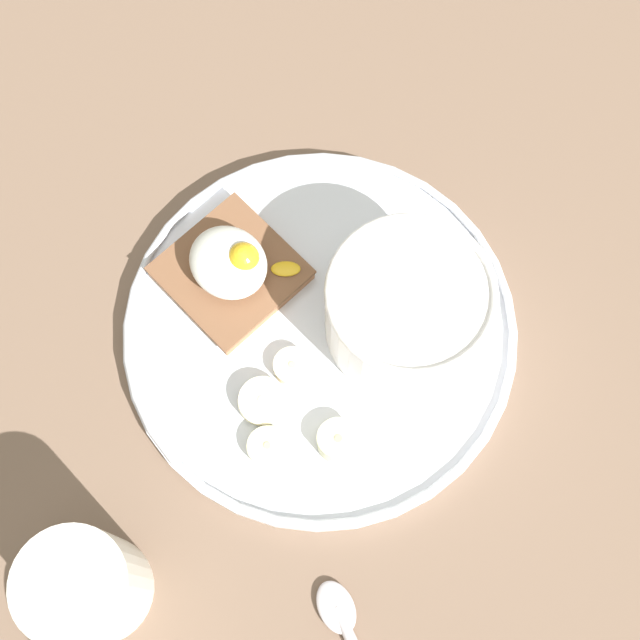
{
  "coord_description": "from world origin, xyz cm",
  "views": [
    {
      "loc": [
        -14.64,
        14.07,
        64.41
      ],
      "look_at": [
        0.0,
        0.0,
        5.0
      ],
      "focal_mm": 50.0,
      "sensor_mm": 36.0,
      "label": 1
    }
  ],
  "objects_px": {
    "toast_slice": "(231,273)",
    "banana_slice_front": "(338,440)",
    "banana_slice_back": "(262,401)",
    "spoon": "(350,638)",
    "poached_egg": "(231,262)",
    "banana_slice_right": "(267,447)",
    "banana_slice_left": "(292,367)",
    "coffee_mug": "(85,591)",
    "oatmeal_bowl": "(407,309)"
  },
  "relations": [
    {
      "from": "banana_slice_front",
      "to": "poached_egg",
      "type": "bearing_deg",
      "value": -12.41
    },
    {
      "from": "oatmeal_bowl",
      "to": "banana_slice_right",
      "type": "relative_size",
      "value": 2.88
    },
    {
      "from": "toast_slice",
      "to": "banana_slice_right",
      "type": "height_order",
      "value": "toast_slice"
    },
    {
      "from": "banana_slice_front",
      "to": "banana_slice_right",
      "type": "relative_size",
      "value": 1.05
    },
    {
      "from": "banana_slice_left",
      "to": "banana_slice_right",
      "type": "distance_m",
      "value": 0.06
    },
    {
      "from": "coffee_mug",
      "to": "banana_slice_left",
      "type": "bearing_deg",
      "value": -83.46
    },
    {
      "from": "coffee_mug",
      "to": "toast_slice",
      "type": "bearing_deg",
      "value": -63.76
    },
    {
      "from": "toast_slice",
      "to": "spoon",
      "type": "distance_m",
      "value": 0.27
    },
    {
      "from": "banana_slice_left",
      "to": "banana_slice_right",
      "type": "xyz_separation_m",
      "value": [
        -0.03,
        0.05,
        0.0
      ]
    },
    {
      "from": "oatmeal_bowl",
      "to": "spoon",
      "type": "bearing_deg",
      "value": 125.52
    },
    {
      "from": "banana_slice_front",
      "to": "banana_slice_left",
      "type": "relative_size",
      "value": 1.18
    },
    {
      "from": "banana_slice_back",
      "to": "coffee_mug",
      "type": "distance_m",
      "value": 0.17
    },
    {
      "from": "oatmeal_bowl",
      "to": "poached_egg",
      "type": "bearing_deg",
      "value": 28.65
    },
    {
      "from": "banana_slice_front",
      "to": "spoon",
      "type": "bearing_deg",
      "value": 139.37
    },
    {
      "from": "banana_slice_left",
      "to": "coffee_mug",
      "type": "distance_m",
      "value": 0.2
    },
    {
      "from": "banana_slice_back",
      "to": "banana_slice_left",
      "type": "bearing_deg",
      "value": -83.16
    },
    {
      "from": "poached_egg",
      "to": "banana_slice_left",
      "type": "bearing_deg",
      "value": 167.92
    },
    {
      "from": "banana_slice_front",
      "to": "banana_slice_back",
      "type": "bearing_deg",
      "value": 18.04
    },
    {
      "from": "oatmeal_bowl",
      "to": "spoon",
      "type": "distance_m",
      "value": 0.22
    },
    {
      "from": "oatmeal_bowl",
      "to": "banana_slice_back",
      "type": "relative_size",
      "value": 2.79
    },
    {
      "from": "coffee_mug",
      "to": "spoon",
      "type": "relative_size",
      "value": 0.88
    },
    {
      "from": "banana_slice_right",
      "to": "oatmeal_bowl",
      "type": "bearing_deg",
      "value": -90.9
    },
    {
      "from": "banana_slice_left",
      "to": "spoon",
      "type": "distance_m",
      "value": 0.19
    },
    {
      "from": "banana_slice_back",
      "to": "banana_slice_right",
      "type": "distance_m",
      "value": 0.03
    },
    {
      "from": "banana_slice_left",
      "to": "spoon",
      "type": "bearing_deg",
      "value": 148.39
    },
    {
      "from": "toast_slice",
      "to": "banana_slice_left",
      "type": "distance_m",
      "value": 0.08
    },
    {
      "from": "oatmeal_bowl",
      "to": "spoon",
      "type": "height_order",
      "value": "oatmeal_bowl"
    },
    {
      "from": "toast_slice",
      "to": "banana_slice_front",
      "type": "xyz_separation_m",
      "value": [
        -0.14,
        0.03,
        0.0
      ]
    },
    {
      "from": "poached_egg",
      "to": "spoon",
      "type": "distance_m",
      "value": 0.27
    },
    {
      "from": "toast_slice",
      "to": "banana_slice_right",
      "type": "xyz_separation_m",
      "value": [
        -0.11,
        0.07,
        -0.0
      ]
    },
    {
      "from": "banana_slice_back",
      "to": "coffee_mug",
      "type": "xyz_separation_m",
      "value": [
        -0.02,
        0.17,
        0.03
      ]
    },
    {
      "from": "toast_slice",
      "to": "banana_slice_left",
      "type": "relative_size",
      "value": 2.52
    },
    {
      "from": "poached_egg",
      "to": "spoon",
      "type": "xyz_separation_m",
      "value": [
        -0.24,
        0.12,
        -0.03
      ]
    },
    {
      "from": "toast_slice",
      "to": "poached_egg",
      "type": "bearing_deg",
      "value": -133.88
    },
    {
      "from": "banana_slice_right",
      "to": "spoon",
      "type": "bearing_deg",
      "value": 160.39
    },
    {
      "from": "toast_slice",
      "to": "banana_slice_left",
      "type": "bearing_deg",
      "value": 168.95
    },
    {
      "from": "banana_slice_front",
      "to": "oatmeal_bowl",
      "type": "bearing_deg",
      "value": -72.78
    },
    {
      "from": "banana_slice_front",
      "to": "banana_slice_right",
      "type": "height_order",
      "value": "banana_slice_front"
    },
    {
      "from": "oatmeal_bowl",
      "to": "coffee_mug",
      "type": "bearing_deg",
      "value": 88.07
    },
    {
      "from": "toast_slice",
      "to": "banana_slice_left",
      "type": "xyz_separation_m",
      "value": [
        -0.08,
        0.02,
        -0.0
      ]
    },
    {
      "from": "spoon",
      "to": "toast_slice",
      "type": "bearing_deg",
      "value": -25.22
    },
    {
      "from": "poached_egg",
      "to": "banana_slice_front",
      "type": "height_order",
      "value": "poached_egg"
    },
    {
      "from": "banana_slice_front",
      "to": "banana_slice_back",
      "type": "relative_size",
      "value": 1.01
    },
    {
      "from": "toast_slice",
      "to": "banana_slice_right",
      "type": "bearing_deg",
      "value": 148.96
    },
    {
      "from": "banana_slice_back",
      "to": "banana_slice_right",
      "type": "bearing_deg",
      "value": 143.64
    },
    {
      "from": "toast_slice",
      "to": "spoon",
      "type": "relative_size",
      "value": 0.85
    },
    {
      "from": "poached_egg",
      "to": "spoon",
      "type": "bearing_deg",
      "value": 154.41
    },
    {
      "from": "oatmeal_bowl",
      "to": "banana_slice_back",
      "type": "bearing_deg",
      "value": 75.91
    },
    {
      "from": "toast_slice",
      "to": "banana_slice_left",
      "type": "height_order",
      "value": "toast_slice"
    },
    {
      "from": "banana_slice_back",
      "to": "spoon",
      "type": "bearing_deg",
      "value": 157.2
    }
  ]
}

